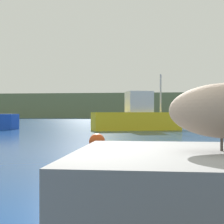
# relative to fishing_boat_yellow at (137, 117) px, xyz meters

# --- Properties ---
(hillside_backdrop) EXTENTS (140.00, 16.32, 5.46)m
(hillside_backdrop) POSITION_rel_fishing_boat_yellow_xyz_m (0.35, 56.02, 1.81)
(hillside_backdrop) COLOR #6B7A51
(hillside_backdrop) RESTS_ON ground
(fishing_boat_yellow) EXTENTS (6.54, 3.95, 4.05)m
(fishing_boat_yellow) POSITION_rel_fishing_boat_yellow_xyz_m (0.00, 0.00, 0.00)
(fishing_boat_yellow) COLOR yellow
(fishing_boat_yellow) RESTS_ON ground
(mooring_buoy) EXTENTS (0.56, 0.56, 0.56)m
(mooring_buoy) POSITION_rel_fishing_boat_yellow_xyz_m (-0.79, -12.88, -0.64)
(mooring_buoy) COLOR #E54C19
(mooring_buoy) RESTS_ON ground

